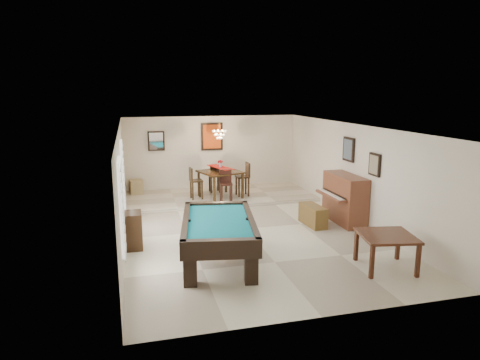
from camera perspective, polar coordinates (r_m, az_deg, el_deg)
name	(u,v)px	position (r m, az deg, el deg)	size (l,w,h in m)	color
ground_plane	(246,229)	(10.99, 0.79, -6.55)	(6.00, 9.00, 0.02)	beige
wall_back	(212,154)	(14.97, -3.76, 3.54)	(6.00, 0.04, 2.60)	silver
wall_front	(326,238)	(6.57, 11.35, -7.60)	(6.00, 0.04, 2.60)	silver
wall_left	(121,185)	(10.29, -15.52, -0.71)	(0.04, 9.00, 2.60)	silver
wall_right	(354,173)	(11.79, 15.02, 0.89)	(0.04, 9.00, 2.60)	silver
ceiling	(246,127)	(10.46, 0.83, 7.13)	(6.00, 9.00, 0.04)	white
dining_step	(220,196)	(14.01, -2.73, -2.21)	(6.00, 2.50, 0.12)	beige
window_left_front	(121,205)	(8.12, -15.53, -3.29)	(0.06, 1.00, 1.70)	white
window_left_rear	(123,176)	(10.85, -15.36, 0.48)	(0.06, 1.00, 1.70)	white
pool_table	(219,241)	(8.83, -2.87, -8.15)	(1.43, 2.65, 0.88)	black
square_table	(386,252)	(9.00, 18.86, -9.02)	(1.02, 1.02, 0.70)	#36180D
upright_piano	(340,199)	(11.64, 13.13, -2.48)	(0.86, 1.54, 1.28)	brown
piano_bench	(313,215)	(11.35, 9.70, -4.67)	(0.37, 0.95, 0.53)	brown
apothecary_chest	(134,230)	(9.86, -14.00, -6.53)	(0.37, 0.55, 0.82)	black
dining_table	(220,182)	(13.56, -2.63, -0.32)	(1.17, 1.17, 0.97)	black
flower_vase	(220,164)	(13.45, -2.65, 2.21)	(0.14, 0.14, 0.25)	#B50F17
dining_chair_south	(226,187)	(12.91, -1.87, -0.88)	(0.37, 0.37, 0.99)	black
dining_chair_north	(215,178)	(14.29, -3.42, 0.28)	(0.35, 0.35, 0.96)	black
dining_chair_west	(196,183)	(13.44, -5.85, -0.42)	(0.37, 0.37, 1.00)	black
dining_chair_east	(242,179)	(13.74, 0.32, 0.09)	(0.40, 0.40, 1.08)	black
corner_bench	(136,187)	(14.53, -13.67, -0.86)	(0.40, 0.50, 0.45)	#A18A57
chandelier	(219,131)	(13.60, -2.77, 6.52)	(0.44, 0.44, 0.60)	#FFE5B2
back_painting	(212,137)	(14.86, -3.76, 5.80)	(0.75, 0.06, 0.95)	#D84C14
back_mirror	(156,141)	(14.63, -11.11, 5.12)	(0.55, 0.06, 0.65)	white
right_picture_upper	(349,149)	(11.93, 14.30, 3.97)	(0.06, 0.55, 0.65)	slate
right_picture_lower	(375,165)	(10.86, 17.52, 1.97)	(0.06, 0.45, 0.55)	gray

